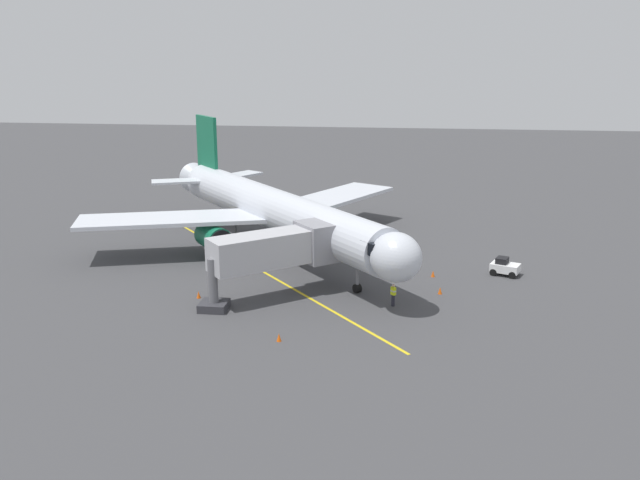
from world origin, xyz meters
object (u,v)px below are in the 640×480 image
Objects in this scene: jet_bridge at (281,249)px; safety_cone_wing_port at (199,295)px; tug_near_nose at (505,267)px; ground_crew_marshaller at (393,295)px; airplane at (273,210)px; safety_cone_wing_starboard at (440,291)px; safety_cone_nose_left at (433,274)px; safety_cone_nose_right at (279,337)px.

jet_bridge is 7.24m from safety_cone_wing_port.
safety_cone_wing_port is at bearing 20.35° from tug_near_nose.
ground_crew_marshaller is at bearing 172.78° from jet_bridge.
airplane reaches higher than safety_cone_wing_starboard.
jet_bridge is at bearing 9.40° from safety_cone_wing_starboard.
safety_cone_wing_port is (17.93, 7.56, 0.00)m from safety_cone_nose_left.
ground_crew_marshaller is at bearing -133.82° from safety_cone_nose_right.
jet_bridge is (-3.02, 12.12, -0.24)m from airplane.
safety_cone_wing_starboard is (-15.18, 10.11, -3.73)m from airplane.
jet_bridge is 18.27× the size of safety_cone_wing_port.
ground_crew_marshaller reaches higher than safety_cone_wing_port.
safety_cone_nose_left is (-3.13, -7.31, -0.61)m from ground_crew_marshaller.
jet_bridge reaches higher than safety_cone_nose_right.
jet_bridge is at bearing -7.22° from ground_crew_marshaller.
tug_near_nose is at bearing -136.58° from ground_crew_marshaller.
ground_crew_marshaller reaches higher than safety_cone_nose_right.
safety_cone_nose_left is 1.00× the size of safety_cone_wing_starboard.
airplane is 3.37× the size of jet_bridge.
safety_cone_nose_left and safety_cone_wing_starboard have the same top height.
tug_near_nose is 4.90× the size of safety_cone_wing_starboard.
airplane is at bearing -77.86° from safety_cone_nose_right.
safety_cone_wing_starboard is (-12.16, -2.01, -3.49)m from jet_bridge.
safety_cone_wing_starboard is at bearing -169.67° from safety_cone_wing_port.
airplane reaches higher than safety_cone_wing_port.
ground_crew_marshaller is 3.11× the size of safety_cone_nose_left.
airplane is 21.48m from safety_cone_nose_right.
safety_cone_nose_left is at bearing -113.15° from ground_crew_marshaller.
safety_cone_nose_left and safety_cone_nose_right have the same top height.
ground_crew_marshaller is (-11.62, 13.21, -3.12)m from airplane.
safety_cone_nose_right and safety_cone_wing_starboard have the same top height.
airplane is at bearing -33.67° from safety_cone_wing_starboard.
tug_near_nose is 7.85m from safety_cone_wing_starboard.
airplane is 61.57× the size of safety_cone_nose_left.
safety_cone_wing_starboard is (-10.73, -10.57, 0.00)m from safety_cone_nose_right.
airplane reaches higher than safety_cone_nose_right.
ground_crew_marshaller is 14.82m from safety_cone_wing_port.
airplane is 61.57× the size of safety_cone_nose_right.
safety_cone_wing_starboard is (-18.36, -3.35, 0.00)m from safety_cone_wing_port.
ground_crew_marshaller is 3.11× the size of safety_cone_wing_starboard.
safety_cone_wing_port is (14.80, 0.25, -0.61)m from ground_crew_marshaller.
airplane is 61.57× the size of safety_cone_wing_starboard.
airplane is 17.87m from ground_crew_marshaller.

